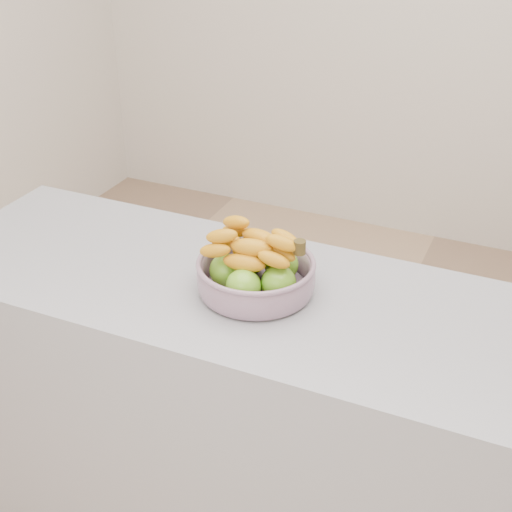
{
  "coord_description": "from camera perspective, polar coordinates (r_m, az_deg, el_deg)",
  "views": [
    {
      "loc": [
        0.52,
        -1.57,
        1.86
      ],
      "look_at": [
        -0.1,
        -0.2,
        1.0
      ],
      "focal_mm": 50.0,
      "sensor_mm": 36.0,
      "label": 1
    }
  ],
  "objects": [
    {
      "name": "fruit_bowl",
      "position": [
        1.75,
        -0.01,
        -1.26
      ],
      "size": [
        0.29,
        0.29,
        0.17
      ],
      "rotation": [
        0.0,
        0.0,
        -0.01
      ],
      "color": "#8F9BAC",
      "rests_on": "counter"
    },
    {
      "name": "counter",
      "position": [
        2.03,
        2.53,
        -14.18
      ],
      "size": [
        2.0,
        0.6,
        0.9
      ],
      "primitive_type": "cube",
      "color": "gray",
      "rests_on": "ground"
    },
    {
      "name": "ground",
      "position": [
        2.49,
        4.13,
        -18.68
      ],
      "size": [
        4.0,
        4.0,
        0.0
      ],
      "primitive_type": "plane",
      "color": "tan",
      "rests_on": "ground"
    }
  ]
}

